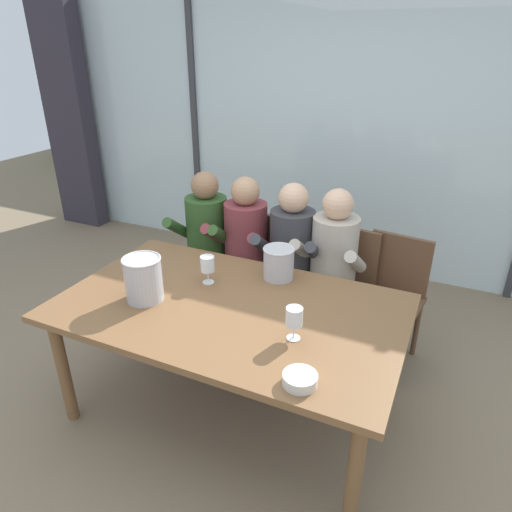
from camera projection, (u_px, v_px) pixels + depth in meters
ground at (290, 326)px, 3.67m from camera, size 14.00×14.00×0.00m
window_glass_panel at (345, 135)px, 4.17m from camera, size 7.11×0.03×2.60m
window_mullion_left at (195, 123)px, 4.76m from camera, size 0.06×0.06×2.60m
hillside_vineyard at (403, 112)px, 7.22m from camera, size 13.11×2.40×2.10m
curtain_heavy_drape at (69, 116)px, 5.24m from camera, size 0.56×0.20×2.60m
dining_table at (230, 316)px, 2.55m from camera, size 1.91×1.14×0.76m
chair_near_curtain at (213, 254)px, 3.67m from camera, size 0.46×0.46×0.90m
chair_left_of_center at (255, 262)px, 3.54m from camera, size 0.49×0.49×0.90m
chair_center at (294, 271)px, 3.40m from camera, size 0.50×0.50×0.90m
chair_right_of_center at (343, 281)px, 3.26m from camera, size 0.49×0.49×0.90m
chair_near_window_right at (391, 290)px, 3.14m from camera, size 0.50×0.50×0.90m
person_olive_shirt at (203, 240)px, 3.50m from camera, size 0.47×0.62×1.22m
person_maroon_top at (241, 247)px, 3.37m from camera, size 0.47×0.62×1.22m
person_charcoal_jacket at (289, 257)px, 3.23m from camera, size 0.49×0.63×1.22m
person_beige_jumper at (330, 265)px, 3.11m from camera, size 0.48×0.63×1.22m
ice_bucket_primary at (143, 278)px, 2.52m from camera, size 0.22×0.22×0.26m
ice_bucket_secondary at (279, 263)px, 2.77m from camera, size 0.20×0.20×0.20m
tasting_bowl at (300, 379)px, 1.93m from camera, size 0.15×0.15×0.05m
wine_glass_by_left_taster at (294, 318)px, 2.19m from camera, size 0.08×0.08×0.17m
wine_glass_near_bucket at (208, 265)px, 2.71m from camera, size 0.08×0.08×0.17m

